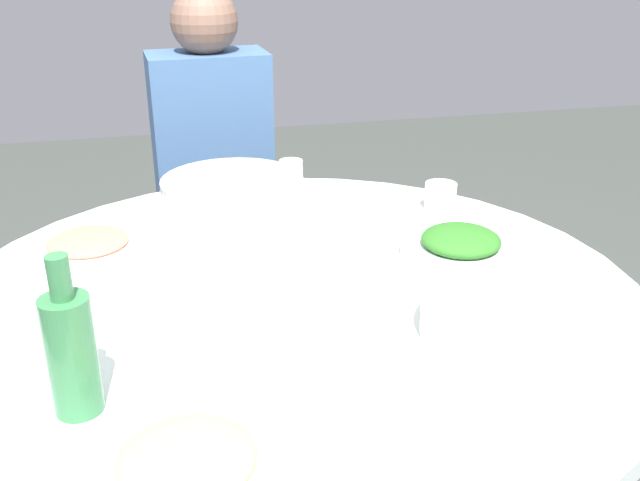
# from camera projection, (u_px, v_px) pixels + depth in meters

# --- Properties ---
(round_dining_table) EXTENTS (1.29, 1.29, 0.75)m
(round_dining_table) POSITION_uv_depth(u_px,v_px,m) (294.00, 331.00, 1.35)
(round_dining_table) COLOR #99999E
(round_dining_table) RESTS_ON ground
(rice_bowl) EXTENTS (0.32, 0.32, 0.10)m
(rice_bowl) POSITION_uv_depth(u_px,v_px,m) (233.00, 198.00, 1.63)
(rice_bowl) COLOR #B2B5BA
(rice_bowl) RESTS_ON round_dining_table
(soup_bowl) EXTENTS (0.26, 0.26, 0.07)m
(soup_bowl) POSITION_uv_depth(u_px,v_px,m) (503.00, 320.00, 1.16)
(soup_bowl) COLOR silver
(soup_bowl) RESTS_ON round_dining_table
(dish_shrimp) EXTENTS (0.21, 0.21, 0.04)m
(dish_shrimp) POSITION_uv_depth(u_px,v_px,m) (89.00, 245.00, 1.47)
(dish_shrimp) COLOR white
(dish_shrimp) RESTS_ON round_dining_table
(dish_noodles) EXTENTS (0.25, 0.25, 0.04)m
(dish_noodles) POSITION_uv_depth(u_px,v_px,m) (187.00, 464.00, 0.87)
(dish_noodles) COLOR silver
(dish_noodles) RESTS_ON round_dining_table
(dish_greens) EXTENTS (0.24, 0.24, 0.06)m
(dish_greens) POSITION_uv_depth(u_px,v_px,m) (461.00, 245.00, 1.45)
(dish_greens) COLOR silver
(dish_greens) RESTS_ON round_dining_table
(green_bottle) EXTENTS (0.07, 0.07, 0.23)m
(green_bottle) POSITION_uv_depth(u_px,v_px,m) (71.00, 351.00, 0.96)
(green_bottle) COLOR #387B48
(green_bottle) RESTS_ON round_dining_table
(tea_cup_near) EXTENTS (0.07, 0.07, 0.06)m
(tea_cup_near) POSITION_uv_depth(u_px,v_px,m) (440.00, 196.00, 1.69)
(tea_cup_near) COLOR white
(tea_cup_near) RESTS_ON round_dining_table
(tea_cup_far) EXTENTS (0.06, 0.06, 0.07)m
(tea_cup_far) POSITION_uv_depth(u_px,v_px,m) (291.00, 173.00, 1.84)
(tea_cup_far) COLOR white
(tea_cup_far) RESTS_ON round_dining_table
(stool_for_diner_left) EXTENTS (0.37, 0.37, 0.46)m
(stool_for_diner_left) POSITION_uv_depth(u_px,v_px,m) (222.00, 303.00, 2.37)
(stool_for_diner_left) COLOR brown
(stool_for_diner_left) RESTS_ON ground
(diner_left) EXTENTS (0.36, 0.35, 0.76)m
(diner_left) POSITION_uv_depth(u_px,v_px,m) (212.00, 142.00, 2.15)
(diner_left) COLOR #2D333D
(diner_left) RESTS_ON stool_for_diner_left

